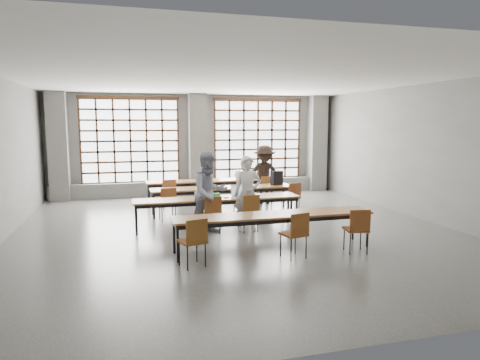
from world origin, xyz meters
name	(u,v)px	position (x,y,z in m)	size (l,w,h in m)	color
floor	(235,230)	(0.00, 0.00, 0.00)	(11.00, 11.00, 0.00)	#4D4D4B
ceiling	(235,78)	(0.00, 0.00, 3.50)	(11.00, 11.00, 0.00)	silver
wall_back	(196,145)	(0.00, 5.50, 1.75)	(10.00, 10.00, 0.00)	#5C5C5A
wall_front	(363,194)	(0.00, -5.50, 1.75)	(10.00, 10.00, 0.00)	#5C5C5A
wall_right	(421,152)	(5.00, 0.00, 1.75)	(11.00, 11.00, 0.00)	#5C5C5A
column_left	(58,147)	(-4.50, 5.22, 1.75)	(0.60, 0.55, 3.50)	#585855
column_mid	(198,145)	(0.00, 5.22, 1.75)	(0.60, 0.55, 3.50)	#585855
column_right	(317,143)	(4.50, 5.22, 1.75)	(0.60, 0.55, 3.50)	#585855
window_left	(130,141)	(-2.25, 5.42, 1.90)	(3.32, 0.12, 3.00)	white
window_right	(258,140)	(2.25, 5.42, 1.90)	(3.32, 0.12, 3.00)	white
sill_ledge	(198,187)	(0.00, 5.30, 0.25)	(9.80, 0.35, 0.50)	#585855
desk_row_a	(211,182)	(0.14, 3.58, 0.66)	(4.00, 0.70, 0.73)	brown
desk_row_b	(223,190)	(0.17, 1.99, 0.66)	(4.00, 0.70, 0.73)	brown
desk_row_c	(218,200)	(-0.32, 0.40, 0.66)	(4.00, 0.70, 0.73)	brown
desk_row_d	(274,217)	(0.34, -1.72, 0.66)	(4.00, 0.70, 0.73)	brown
chair_back_left	(168,191)	(-1.25, 2.95, 0.54)	(0.48, 0.48, 0.88)	brown
chair_back_mid	(241,188)	(0.95, 2.95, 0.54)	(0.48, 0.48, 0.88)	brown
chair_back_right	(266,187)	(1.74, 2.95, 0.54)	(0.45, 0.45, 0.88)	brown
chair_mid_left	(168,201)	(-1.42, 1.36, 0.54)	(0.46, 0.47, 0.88)	brown
chair_mid_centre	(243,197)	(0.57, 1.36, 0.54)	(0.44, 0.45, 0.88)	brown
chair_mid_right	(292,195)	(1.98, 1.37, 0.54)	(0.50, 0.51, 0.88)	brown
chair_front_left	(211,211)	(-0.61, -0.22, 0.54)	(0.49, 0.50, 0.88)	brown
chair_front_right	(249,209)	(0.29, -0.22, 0.54)	(0.47, 0.47, 0.88)	brown
chair_near_left	(194,238)	(-1.33, -2.34, 0.54)	(0.52, 0.53, 0.88)	brown
chair_near_mid	(296,230)	(0.56, -2.34, 0.54)	(0.51, 0.51, 0.88)	brown
chair_near_right	(358,226)	(1.83, -2.34, 0.54)	(0.48, 0.49, 0.88)	brown
student_male	(248,194)	(0.28, -0.10, 0.88)	(0.64, 0.42, 1.75)	silver
student_female	(209,193)	(-0.62, -0.10, 0.94)	(0.91, 0.71, 1.87)	#1A204F
student_back	(264,175)	(1.74, 3.08, 0.91)	(1.17, 0.67, 1.82)	black
laptop_front	(239,193)	(0.23, 0.51, 0.79)	(0.37, 0.32, 0.26)	silver
laptop_back	(251,176)	(1.49, 3.69, 0.79)	(0.37, 0.31, 0.26)	#B7B6BB
mouse	(256,195)	(0.63, 0.38, 0.75)	(0.10, 0.06, 0.04)	silver
green_box	(215,195)	(-0.37, 0.48, 0.78)	(0.25, 0.09, 0.09)	green
phone	(226,198)	(-0.14, 0.30, 0.74)	(0.13, 0.06, 0.01)	black
paper_sheet_a	(201,188)	(-0.43, 2.04, 0.73)	(0.30, 0.21, 0.00)	silver
paper_sheet_b	(213,188)	(-0.13, 1.94, 0.73)	(0.30, 0.21, 0.00)	white
backpack	(277,178)	(1.77, 2.04, 0.93)	(0.32, 0.20, 0.40)	black
plastic_bag	(238,174)	(1.04, 3.63, 0.87)	(0.26, 0.21, 0.29)	white
red_pouch	(192,239)	(-1.36, -2.27, 0.50)	(0.20, 0.08, 0.06)	#AD152A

